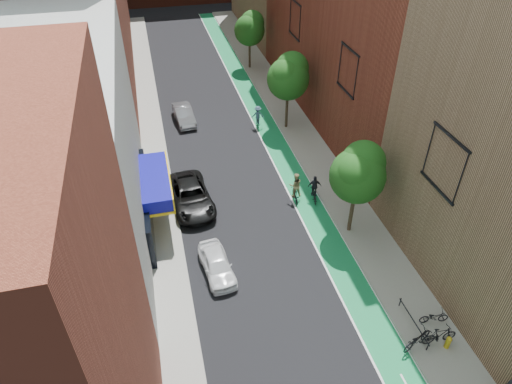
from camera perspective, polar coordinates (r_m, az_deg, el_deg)
bike_lane at (r=42.22m, az=0.86°, el=9.06°), size 2.00×68.00×0.01m
sidewalk_left at (r=41.10m, az=-12.88°, el=7.34°), size 2.00×68.00×0.15m
sidewalk_right at (r=42.82m, az=4.14°, el=9.50°), size 3.00×68.00×0.15m
building_left_white at (r=28.27m, az=-23.10°, el=4.42°), size 8.00×20.00×12.00m
tree_near at (r=27.54m, az=12.71°, el=2.47°), size 3.40×3.36×6.42m
tree_mid at (r=38.82m, az=4.11°, el=14.33°), size 3.55×3.53×6.74m
tree_far at (r=51.63m, az=-0.78°, el=19.85°), size 3.30×3.25×6.21m
parked_car_white at (r=26.79m, az=-4.92°, el=-9.01°), size 1.97×4.05×1.33m
parked_car_black at (r=31.62m, az=-8.15°, el=-0.51°), size 3.09×5.84×1.56m
parked_car_silver at (r=42.02m, az=-9.00°, el=9.52°), size 1.84×4.38×1.41m
cyclist_lane_near at (r=31.78m, az=4.94°, el=0.38°), size 0.96×1.69×2.19m
cyclist_lane_mid at (r=32.08m, az=7.33°, el=0.12°), size 1.00×1.62×1.95m
cyclist_lane_far at (r=40.48m, az=0.23°, el=9.24°), size 1.20×1.59×2.04m
parked_bike_near at (r=24.83m, az=19.52°, el=-16.93°), size 2.03×1.31×1.01m
parked_bike_mid at (r=25.28m, az=21.98°, el=-16.28°), size 1.86×0.59×1.11m
parked_bike_far at (r=26.12m, az=21.37°, el=-14.32°), size 1.60×0.75×0.81m
fire_hydrant at (r=25.37m, az=22.89°, el=-16.89°), size 0.27×0.27×0.77m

